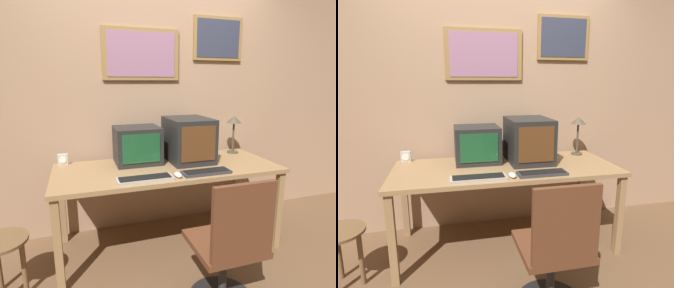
{
  "view_description": "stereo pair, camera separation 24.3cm",
  "coord_description": "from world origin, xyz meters",
  "views": [
    {
      "loc": [
        -0.74,
        -1.59,
        1.49
      ],
      "look_at": [
        0.0,
        0.67,
        0.96
      ],
      "focal_mm": 30.0,
      "sensor_mm": 36.0,
      "label": 1
    },
    {
      "loc": [
        -0.5,
        -1.65,
        1.49
      ],
      "look_at": [
        0.0,
        0.67,
        0.96
      ],
      "focal_mm": 30.0,
      "sensor_mm": 36.0,
      "label": 2
    }
  ],
  "objects": [
    {
      "name": "wall_back",
      "position": [
        0.0,
        1.17,
        1.31
      ],
      "size": [
        8.0,
        0.08,
        2.6
      ],
      "color": "tan",
      "rests_on": "ground_plane"
    },
    {
      "name": "desk",
      "position": [
        0.0,
        0.67,
        0.69
      ],
      "size": [
        1.94,
        0.8,
        0.76
      ],
      "color": "#99754C",
      "rests_on": "ground_plane"
    },
    {
      "name": "monitor_left",
      "position": [
        -0.23,
        0.87,
        0.92
      ],
      "size": [
        0.4,
        0.37,
        0.33
      ],
      "color": "black",
      "rests_on": "desk"
    },
    {
      "name": "monitor_right",
      "position": [
        0.24,
        0.8,
        0.96
      ],
      "size": [
        0.38,
        0.48,
        0.4
      ],
      "color": "black",
      "rests_on": "desk"
    },
    {
      "name": "keyboard_main",
      "position": [
        -0.28,
        0.38,
        0.77
      ],
      "size": [
        0.43,
        0.14,
        0.03
      ],
      "color": "#A8A399",
      "rests_on": "desk"
    },
    {
      "name": "keyboard_side",
      "position": [
        0.24,
        0.39,
        0.77
      ],
      "size": [
        0.4,
        0.14,
        0.03
      ],
      "color": "#333338",
      "rests_on": "desk"
    },
    {
      "name": "mouse_near_keyboard",
      "position": [
        -0.01,
        0.38,
        0.77
      ],
      "size": [
        0.06,
        0.11,
        0.04
      ],
      "color": "silver",
      "rests_on": "desk"
    },
    {
      "name": "desk_clock",
      "position": [
        -0.88,
        1.02,
        0.81
      ],
      "size": [
        0.09,
        0.05,
        0.1
      ],
      "color": "#B7B2AD",
      "rests_on": "desk"
    },
    {
      "name": "desk_lamp",
      "position": [
        0.8,
        0.93,
        1.06
      ],
      "size": [
        0.15,
        0.15,
        0.39
      ],
      "color": "#4C4233",
      "rests_on": "desk"
    },
    {
      "name": "office_chair",
      "position": [
        0.13,
        -0.19,
        0.4
      ],
      "size": [
        0.46,
        0.46,
        0.93
      ],
      "color": "black",
      "rests_on": "ground_plane"
    },
    {
      "name": "side_stool",
      "position": [
        -1.28,
        0.37,
        0.35
      ],
      "size": [
        0.35,
        0.35,
        0.45
      ],
      "color": "brown",
      "rests_on": "ground_plane"
    }
  ]
}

